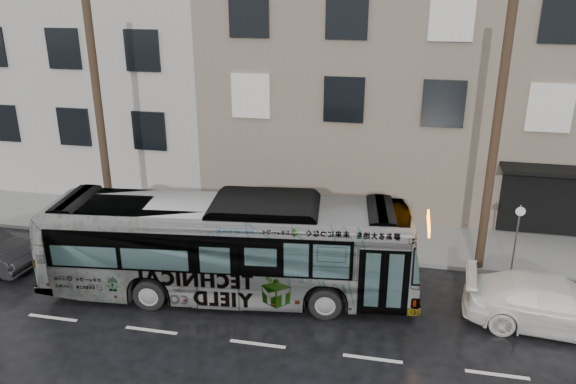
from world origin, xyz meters
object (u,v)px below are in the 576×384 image
(utility_pole_front, at_px, (495,143))
(white_sedan, at_px, (555,305))
(utility_pole_rear, at_px, (100,122))
(bus, at_px, (229,247))
(sign_post, at_px, (516,238))

(utility_pole_front, height_order, white_sedan, utility_pole_front)
(utility_pole_front, relative_size, utility_pole_rear, 1.00)
(utility_pole_front, xyz_separation_m, bus, (-8.08, -3.25, -3.00))
(sign_post, bearing_deg, utility_pole_rear, 180.00)
(white_sedan, bearing_deg, sign_post, 15.99)
(utility_pole_front, bearing_deg, sign_post, 0.00)
(utility_pole_rear, height_order, bus, utility_pole_rear)
(utility_pole_rear, relative_size, white_sedan, 1.76)
(utility_pole_front, relative_size, sign_post, 3.75)
(utility_pole_front, height_order, sign_post, utility_pole_front)
(bus, bearing_deg, white_sedan, -96.04)
(utility_pole_rear, bearing_deg, utility_pole_front, 0.00)
(sign_post, distance_m, white_sedan, 3.31)
(utility_pole_front, height_order, bus, utility_pole_front)
(sign_post, bearing_deg, bus, -160.47)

